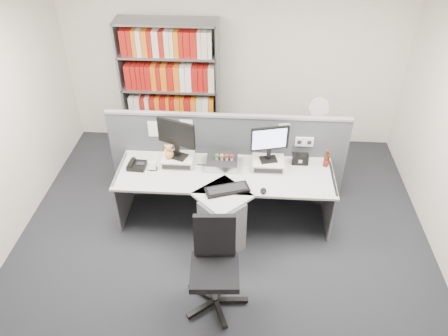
# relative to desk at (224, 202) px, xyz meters

# --- Properties ---
(ground) EXTENTS (5.50, 5.50, 0.00)m
(ground) POSITION_rel_desk_xyz_m (0.00, -0.60, -0.46)
(ground) COLOR #2A2B32
(ground) RESTS_ON ground
(room_shell) EXTENTS (5.04, 5.54, 2.72)m
(room_shell) POSITION_rel_desk_xyz_m (0.00, -0.60, 1.33)
(room_shell) COLOR white
(room_shell) RESTS_ON ground
(partition) EXTENTS (3.00, 0.08, 1.27)m
(partition) POSITION_rel_desk_xyz_m (0.00, 0.65, 0.19)
(partition) COLOR #484C52
(partition) RESTS_ON ground
(desk) EXTENTS (2.60, 1.20, 0.72)m
(desk) POSITION_rel_desk_xyz_m (0.00, 0.00, 0.00)
(desk) COLOR #B8B8B2
(desk) RESTS_ON ground
(monitor_riser_left) EXTENTS (0.38, 0.31, 0.10)m
(monitor_riser_left) POSITION_rel_desk_xyz_m (-0.59, 0.38, 0.31)
(monitor_riser_left) COLOR beige
(monitor_riser_left) RESTS_ON desk
(monitor_riser_right) EXTENTS (0.38, 0.31, 0.10)m
(monitor_riser_right) POSITION_rel_desk_xyz_m (0.51, 0.38, 0.31)
(monitor_riser_right) COLOR beige
(monitor_riser_right) RESTS_ON desk
(monitor_left) EXTENTS (0.47, 0.23, 0.50)m
(monitor_left) POSITION_rel_desk_xyz_m (-0.59, 0.38, 0.66)
(monitor_left) COLOR black
(monitor_left) RESTS_ON monitor_riser_left
(monitor_right) EXTENTS (0.45, 0.19, 0.46)m
(monitor_right) POSITION_rel_desk_xyz_m (0.51, 0.38, 0.64)
(monitor_right) COLOR black
(monitor_right) RESTS_ON monitor_riser_right
(desktop_pc) EXTENTS (0.37, 0.33, 0.10)m
(desktop_pc) POSITION_rel_desk_xyz_m (-0.05, 0.37, 0.31)
(desktop_pc) COLOR black
(desktop_pc) RESTS_ON desk
(figurines) EXTENTS (0.23, 0.05, 0.09)m
(figurines) POSITION_rel_desk_xyz_m (-0.02, 0.36, 0.41)
(figurines) COLOR beige
(figurines) RESTS_ON desktop_pc
(keyboard) EXTENTS (0.53, 0.34, 0.03)m
(keyboard) POSITION_rel_desk_xyz_m (0.05, -0.10, 0.28)
(keyboard) COLOR black
(keyboard) RESTS_ON desk
(mouse) EXTENTS (0.07, 0.11, 0.04)m
(mouse) POSITION_rel_desk_xyz_m (0.46, -0.10, 0.28)
(mouse) COLOR black
(mouse) RESTS_ON desk
(desk_phone) EXTENTS (0.22, 0.20, 0.09)m
(desk_phone) POSITION_rel_desk_xyz_m (-1.08, 0.26, 0.30)
(desk_phone) COLOR black
(desk_phone) RESTS_ON desk
(desk_calendar) EXTENTS (0.10, 0.07, 0.12)m
(desk_calendar) POSITION_rel_desk_xyz_m (-0.87, 0.23, 0.31)
(desk_calendar) COLOR black
(desk_calendar) RESTS_ON desk
(plush_toy) EXTENTS (0.11, 0.11, 0.19)m
(plush_toy) POSITION_rel_desk_xyz_m (-0.68, 0.35, 0.45)
(plush_toy) COLOR #DF994A
(plush_toy) RESTS_ON monitor_riser_left
(speaker) EXTENTS (0.20, 0.11, 0.13)m
(speaker) POSITION_rel_desk_xyz_m (0.91, 0.49, 0.33)
(speaker) COLOR black
(speaker) RESTS_ON desk
(cola_bottle) EXTENTS (0.07, 0.07, 0.23)m
(cola_bottle) POSITION_rel_desk_xyz_m (1.22, 0.45, 0.35)
(cola_bottle) COLOR #3F190A
(cola_bottle) RESTS_ON desk
(shelving_unit) EXTENTS (1.41, 0.40, 2.00)m
(shelving_unit) POSITION_rel_desk_xyz_m (-0.90, 1.85, 0.52)
(shelving_unit) COLOR gray
(shelving_unit) RESTS_ON ground
(filing_cabinet) EXTENTS (0.45, 0.61, 0.70)m
(filing_cabinet) POSITION_rel_desk_xyz_m (1.20, 1.40, -0.11)
(filing_cabinet) COLOR gray
(filing_cabinet) RESTS_ON ground
(desk_fan) EXTENTS (0.27, 0.16, 0.46)m
(desk_fan) POSITION_rel_desk_xyz_m (1.20, 1.40, 0.53)
(desk_fan) COLOR white
(desk_fan) RESTS_ON filing_cabinet
(office_chair) EXTENTS (0.65, 0.67, 1.01)m
(office_chair) POSITION_rel_desk_xyz_m (-0.02, -1.01, 0.08)
(office_chair) COLOR silver
(office_chair) RESTS_ON ground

